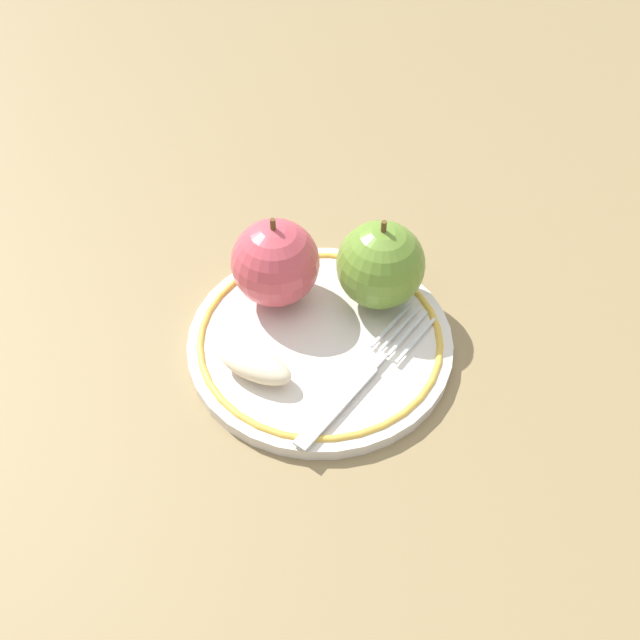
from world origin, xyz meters
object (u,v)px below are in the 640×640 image
apple_red_whole (380,265)px  fork (362,377)px  plate (320,341)px  apple_second_whole (275,263)px  apple_slice_front (256,366)px

apple_red_whole → fork: size_ratio=0.55×
plate → apple_second_whole: (-0.04, 0.05, 0.04)m
plate → apple_slice_front: bearing=-136.9°
apple_red_whole → apple_second_whole: 0.09m
apple_red_whole → fork: bearing=-95.6°
apple_second_whole → fork: (0.08, -0.09, -0.04)m
plate → apple_slice_front: size_ratio=3.58×
plate → fork: (0.04, -0.04, 0.01)m
plate → apple_red_whole: 0.08m
apple_red_whole → plate: bearing=-132.4°
apple_slice_front → fork: size_ratio=0.40×
apple_second_whole → fork: 0.12m
plate → apple_second_whole: apple_second_whole is taller
apple_slice_front → apple_second_whole: bearing=-72.2°
apple_second_whole → fork: bearing=-47.5°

